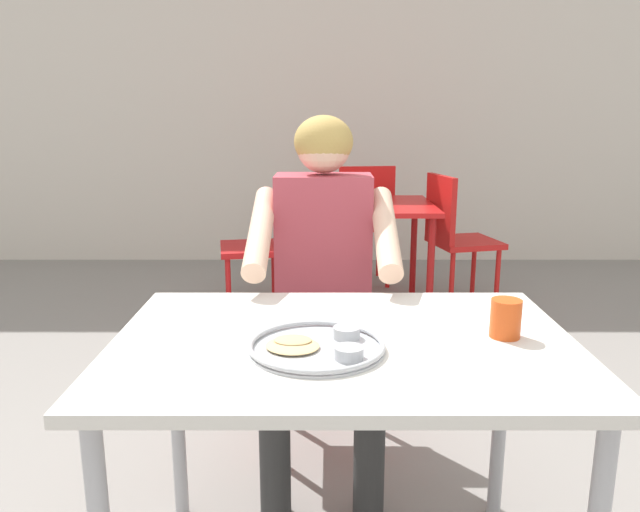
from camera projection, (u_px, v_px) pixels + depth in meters
back_wall at (323, 60)px, 5.09m from camera, size 12.00×0.12×3.40m
table_foreground at (342, 368)px, 1.52m from camera, size 1.13×0.78×0.73m
thali_tray at (317, 345)px, 1.43m from camera, size 0.32×0.32×0.03m
drinking_cup at (504, 317)px, 1.50m from camera, size 0.08×0.08×0.10m
chair_foreground at (322, 313)px, 2.39m from camera, size 0.41×0.40×0.87m
diner_foreground at (322, 266)px, 2.12m from camera, size 0.49×0.55×1.27m
table_background_red at (361, 216)px, 3.93m from camera, size 0.90×0.80×0.71m
chair_red_left at (261, 239)px, 3.93m from camera, size 0.46×0.48×0.82m
chair_red_right at (453, 232)px, 3.97m from camera, size 0.48×0.49×0.89m
chair_red_far at (362, 217)px, 4.51m from camera, size 0.47×0.46×0.90m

